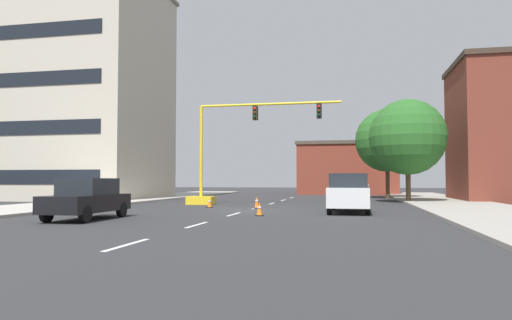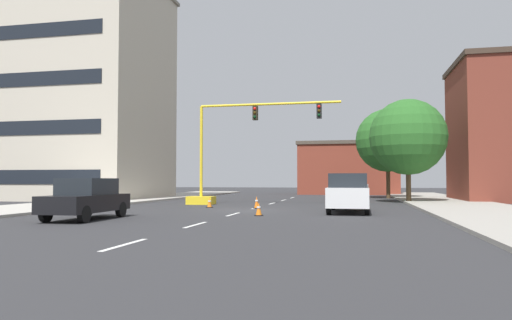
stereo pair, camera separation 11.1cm
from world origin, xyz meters
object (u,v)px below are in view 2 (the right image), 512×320
at_px(tree_right_mid, 408,137).
at_px(traffic_cone_roadside_c, 210,203).
at_px(pickup_truck_white, 348,193).
at_px(tree_right_far, 388,140).
at_px(sedan_black_near_left, 87,198).
at_px(traffic_cone_roadside_b, 259,209).
at_px(traffic_cone_roadside_a, 257,202).
at_px(traffic_signal_gantry, 221,170).

relative_size(tree_right_mid, traffic_cone_roadside_c, 12.52).
bearing_deg(tree_right_mid, pickup_truck_white, -110.30).
bearing_deg(tree_right_far, sedan_black_near_left, -118.19).
height_order(traffic_cone_roadside_b, traffic_cone_roadside_c, traffic_cone_roadside_b).
bearing_deg(traffic_cone_roadside_b, tree_right_far, 72.09).
bearing_deg(tree_right_mid, sedan_black_near_left, -129.72).
bearing_deg(traffic_cone_roadside_c, traffic_cone_roadside_a, -4.45).
height_order(sedan_black_near_left, traffic_cone_roadside_b, sedan_black_near_left).
relative_size(sedan_black_near_left, traffic_cone_roadside_a, 6.33).
distance_m(tree_right_mid, traffic_cone_roadside_b, 17.28).
relative_size(traffic_signal_gantry, traffic_cone_roadside_b, 16.84).
bearing_deg(tree_right_far, traffic_cone_roadside_c, -124.27).
height_order(tree_right_far, pickup_truck_white, tree_right_far).
bearing_deg(tree_right_far, pickup_truck_white, -99.57).
bearing_deg(tree_right_mid, traffic_cone_roadside_c, -144.98).
relative_size(traffic_cone_roadside_a, traffic_cone_roadside_c, 1.18).
xyz_separation_m(sedan_black_near_left, traffic_cone_roadside_b, (6.72, 3.51, -0.59)).
distance_m(traffic_signal_gantry, tree_right_far, 18.23).
bearing_deg(traffic_cone_roadside_b, traffic_cone_roadside_a, 102.80).
height_order(tree_right_far, tree_right_mid, tree_right_far).
xyz_separation_m(tree_right_far, pickup_truck_white, (-3.30, -19.56, -4.30)).
distance_m(tree_right_far, pickup_truck_white, 20.29).
relative_size(tree_right_far, tree_right_mid, 1.07).
distance_m(tree_right_mid, traffic_cone_roadside_a, 13.80).
height_order(tree_right_mid, traffic_cone_roadside_c, tree_right_mid).
height_order(traffic_cone_roadside_a, traffic_cone_roadside_c, traffic_cone_roadside_a).
height_order(traffic_cone_roadside_a, traffic_cone_roadside_b, traffic_cone_roadside_a).
bearing_deg(pickup_truck_white, traffic_signal_gantry, 144.82).
xyz_separation_m(tree_right_mid, traffic_cone_roadside_a, (-9.50, -8.96, -4.47)).
xyz_separation_m(traffic_signal_gantry, traffic_cone_roadside_a, (3.26, -3.72, -1.97)).
distance_m(tree_right_far, sedan_black_near_left, 30.13).
relative_size(pickup_truck_white, traffic_cone_roadside_a, 7.55).
xyz_separation_m(pickup_truck_white, traffic_cone_roadside_b, (-4.06, -3.21, -0.67)).
bearing_deg(traffic_cone_roadside_c, tree_right_mid, 35.02).
bearing_deg(sedan_black_near_left, tree_right_mid, 50.28).
distance_m(tree_right_mid, sedan_black_near_left, 23.74).
height_order(tree_right_far, traffic_cone_roadside_b, tree_right_far).
height_order(tree_right_far, traffic_cone_roadside_c, tree_right_far).
distance_m(pickup_truck_white, traffic_cone_roadside_c, 8.70).
bearing_deg(pickup_truck_white, sedan_black_near_left, -148.07).
bearing_deg(sedan_black_near_left, traffic_cone_roadside_a, 58.89).
bearing_deg(traffic_cone_roadside_a, tree_right_mid, 43.33).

